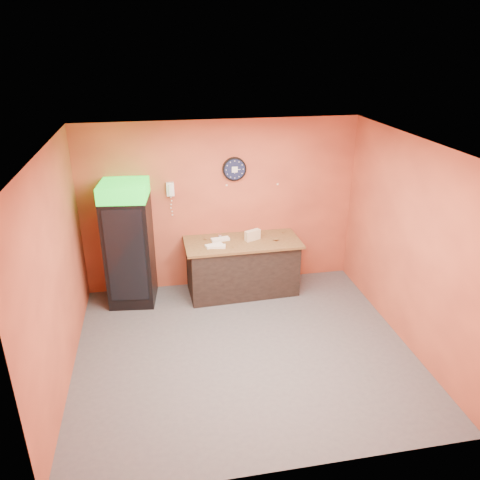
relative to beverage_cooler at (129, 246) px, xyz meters
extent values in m
plane|color=#47474C|center=(1.50, -1.61, -0.97)|extent=(4.50, 4.50, 0.00)
cube|color=#D25E3B|center=(1.50, 0.39, 0.43)|extent=(4.50, 0.02, 2.80)
cube|color=#D25E3B|center=(-0.75, -1.61, 0.43)|extent=(0.02, 4.00, 2.80)
cube|color=#D25E3B|center=(3.75, -1.61, 0.43)|extent=(0.02, 4.00, 2.80)
cube|color=white|center=(1.50, -1.61, 1.83)|extent=(4.50, 4.00, 0.02)
cube|color=black|center=(0.00, 0.04, -0.10)|extent=(0.77, 0.77, 1.73)
cube|color=#16BF1F|center=(0.00, 0.04, 0.89)|extent=(0.77, 0.77, 0.25)
cube|color=black|center=(0.03, -0.31, -0.03)|extent=(0.57, 0.08, 1.49)
cube|color=black|center=(1.78, 0.00, -0.53)|extent=(1.79, 0.86, 0.88)
cylinder|color=black|center=(1.72, 0.37, 1.05)|extent=(0.38, 0.05, 0.38)
cylinder|color=#0F1433|center=(1.72, 0.34, 1.05)|extent=(0.33, 0.01, 0.33)
cube|color=white|center=(1.72, 0.33, 1.05)|extent=(0.09, 0.00, 0.09)
cube|color=white|center=(0.69, 0.35, 0.78)|extent=(0.12, 0.07, 0.22)
cube|color=white|center=(0.69, 0.30, 0.78)|extent=(0.05, 0.04, 0.18)
cube|color=brown|center=(1.78, 0.00, -0.07)|extent=(1.88, 0.90, 0.04)
cube|color=beige|center=(1.95, 0.01, -0.02)|extent=(0.28, 0.19, 0.06)
cube|color=beige|center=(1.95, 0.01, 0.03)|extent=(0.28, 0.19, 0.06)
cube|color=beige|center=(1.95, 0.01, 0.09)|extent=(0.28, 0.19, 0.06)
cube|color=white|center=(1.30, -0.14, -0.03)|extent=(0.30, 0.18, 0.04)
cube|color=white|center=(1.34, -0.18, -0.03)|extent=(0.29, 0.15, 0.04)
cube|color=white|center=(1.43, 0.08, -0.03)|extent=(0.31, 0.16, 0.04)
cylinder|color=silver|center=(1.44, 0.18, -0.02)|extent=(0.06, 0.06, 0.06)
camera|label=1|loc=(0.47, -6.81, 2.95)|focal=35.00mm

